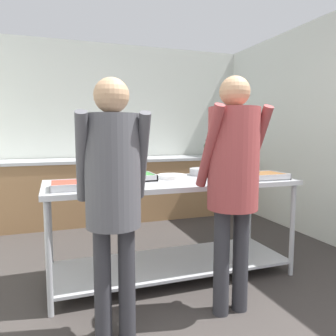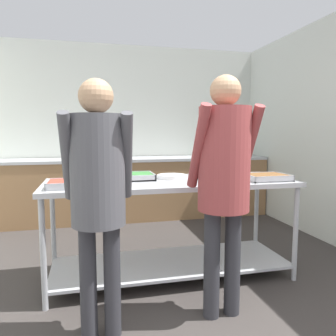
% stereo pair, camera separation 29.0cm
% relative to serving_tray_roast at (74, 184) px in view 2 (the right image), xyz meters
% --- Properties ---
extents(wall_rear, '(4.16, 0.06, 2.65)m').
position_rel_serving_tray_roast_xyz_m(wall_rear, '(0.82, 2.64, 0.42)').
color(wall_rear, silver).
rests_on(wall_rear, ground_plane).
extents(back_counter, '(4.00, 0.65, 0.92)m').
position_rel_serving_tray_roast_xyz_m(back_counter, '(0.82, 2.27, -0.44)').
color(back_counter, olive).
rests_on(back_counter, ground_plane).
extents(serving_counter, '(2.18, 0.79, 0.88)m').
position_rel_serving_tray_roast_xyz_m(serving_counter, '(0.82, 0.16, -0.31)').
color(serving_counter, '#ADAFB5').
rests_on(serving_counter, ground_plane).
extents(serving_tray_roast, '(0.40, 0.30, 0.05)m').
position_rel_serving_tray_roast_xyz_m(serving_tray_roast, '(0.00, 0.00, 0.00)').
color(serving_tray_roast, '#ADAFB5').
rests_on(serving_tray_roast, serving_counter).
extents(serving_tray_greens, '(0.45, 0.33, 0.05)m').
position_rel_serving_tray_roast_xyz_m(serving_tray_greens, '(0.46, 0.31, 0.00)').
color(serving_tray_greens, '#ADAFB5').
rests_on(serving_tray_greens, serving_counter).
extents(plate_stack, '(0.28, 0.28, 0.04)m').
position_rel_serving_tray_roast_xyz_m(plate_stack, '(0.86, 0.28, -0.01)').
color(plate_stack, white).
rests_on(plate_stack, serving_counter).
extents(sauce_pan, '(0.39, 0.25, 0.07)m').
position_rel_serving_tray_roast_xyz_m(sauce_pan, '(1.23, 0.41, 0.01)').
color(sauce_pan, '#ADAFB5').
rests_on(sauce_pan, serving_counter).
extents(serving_tray_vegetables, '(0.38, 0.30, 0.05)m').
position_rel_serving_tray_roast_xyz_m(serving_tray_vegetables, '(1.65, -0.02, -0.00)').
color(serving_tray_vegetables, '#ADAFB5').
rests_on(serving_tray_vegetables, serving_counter).
extents(guest_serving_left, '(0.44, 0.33, 1.62)m').
position_rel_serving_tray_roast_xyz_m(guest_serving_left, '(0.17, -0.59, 0.10)').
color(guest_serving_left, '#2D2D33').
rests_on(guest_serving_left, ground_plane).
extents(guest_serving_right, '(0.46, 0.35, 1.69)m').
position_rel_serving_tray_roast_xyz_m(guest_serving_right, '(1.02, -0.55, 0.14)').
color(guest_serving_right, '#2D2D33').
rests_on(guest_serving_right, ground_plane).
extents(water_bottle, '(0.08, 0.08, 0.27)m').
position_rel_serving_tray_roast_xyz_m(water_bottle, '(2.16, 2.23, 0.14)').
color(water_bottle, '#23602D').
rests_on(water_bottle, back_counter).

